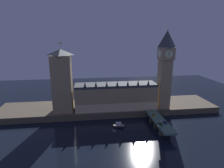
% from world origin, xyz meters
% --- Properties ---
extents(ground_plane, '(400.00, 400.00, 0.00)m').
position_xyz_m(ground_plane, '(0.00, 0.00, 0.00)').
color(ground_plane, black).
extents(embankment, '(220.00, 42.00, 6.08)m').
position_xyz_m(embankment, '(0.00, 39.00, 3.04)').
color(embankment, brown).
rests_on(embankment, ground_plane).
extents(parliament_hall, '(79.24, 20.65, 29.83)m').
position_xyz_m(parliament_hall, '(5.80, 30.64, 18.48)').
color(parliament_hall, tan).
rests_on(parliament_hall, embankment).
extents(clock_tower, '(13.22, 13.33, 76.70)m').
position_xyz_m(clock_tower, '(53.20, 26.89, 46.68)').
color(clock_tower, tan).
rests_on(clock_tower, embankment).
extents(victoria_tower, '(17.86, 17.86, 64.65)m').
position_xyz_m(victoria_tower, '(-44.97, 30.26, 35.51)').
color(victoria_tower, tan).
rests_on(victoria_tower, embankment).
extents(bridge, '(10.43, 46.00, 7.12)m').
position_xyz_m(bridge, '(37.74, -5.00, 4.93)').
color(bridge, '#476656').
rests_on(bridge, ground_plane).
extents(car_northbound_lead, '(1.87, 4.05, 1.36)m').
position_xyz_m(car_northbound_lead, '(35.45, 4.18, 7.76)').
color(car_northbound_lead, yellow).
rests_on(car_northbound_lead, bridge).
extents(car_northbound_trail, '(1.97, 4.33, 1.52)m').
position_xyz_m(car_northbound_trail, '(35.45, -13.06, 7.84)').
color(car_northbound_trail, '#235633').
rests_on(car_northbound_trail, bridge).
extents(car_southbound_lead, '(2.11, 4.52, 1.32)m').
position_xyz_m(car_southbound_lead, '(40.04, -10.73, 7.74)').
color(car_southbound_lead, navy).
rests_on(car_southbound_lead, bridge).
extents(pedestrian_near_rail, '(0.38, 0.38, 1.76)m').
position_xyz_m(pedestrian_near_rail, '(33.15, -12.28, 8.06)').
color(pedestrian_near_rail, black).
rests_on(pedestrian_near_rail, bridge).
extents(street_lamp_near, '(1.34, 0.60, 6.81)m').
position_xyz_m(street_lamp_near, '(32.75, -19.72, 11.38)').
color(street_lamp_near, '#2D3333').
rests_on(street_lamp_near, bridge).
extents(street_lamp_mid, '(1.34, 0.60, 6.30)m').
position_xyz_m(street_lamp_mid, '(42.73, -5.00, 11.07)').
color(street_lamp_mid, '#2D3333').
rests_on(street_lamp_mid, bridge).
extents(boat_upstream, '(10.92, 6.19, 4.58)m').
position_xyz_m(boat_upstream, '(3.59, 0.40, 1.67)').
color(boat_upstream, '#28282D').
rests_on(boat_upstream, ground_plane).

